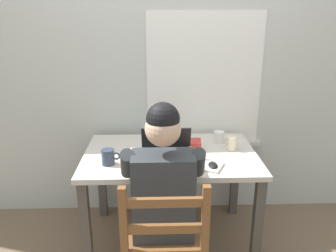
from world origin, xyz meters
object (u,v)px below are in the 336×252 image
object	(u,v)px
laptop	(167,156)
coffee_mug_white	(219,137)
desk	(170,166)
coffee_mug_dark	(108,157)
seated_person	(163,190)
book_stack_main	(190,144)
coffee_mug_spare	(232,143)
computer_mouse	(213,165)

from	to	relation	value
laptop	coffee_mug_white	xyz separation A→B (m)	(0.41, 0.36, -0.01)
desk	coffee_mug_dark	world-z (taller)	coffee_mug_dark
seated_person	laptop	xyz separation A→B (m)	(0.03, 0.29, 0.09)
coffee_mug_white	book_stack_main	bearing A→B (deg)	-153.56
laptop	coffee_mug_spare	size ratio (longest dim) A/B	2.92
laptop	book_stack_main	bearing A→B (deg)	54.11
computer_mouse	coffee_mug_dark	world-z (taller)	coffee_mug_dark
seated_person	coffee_mug_white	bearing A→B (deg)	55.90
computer_mouse	laptop	bearing A→B (deg)	165.43
seated_person	desk	bearing A→B (deg)	82.44
desk	coffee_mug_spare	size ratio (longest dim) A/B	10.79
desk	coffee_mug_dark	bearing A→B (deg)	-157.25
computer_mouse	book_stack_main	size ratio (longest dim) A/B	0.59
coffee_mug_spare	computer_mouse	bearing A→B (deg)	-122.02
desk	coffee_mug_white	distance (m)	0.45
coffee_mug_spare	book_stack_main	xyz separation A→B (m)	(-0.30, 0.03, -0.02)
seated_person	book_stack_main	xyz separation A→B (m)	(0.20, 0.53, 0.07)
laptop	coffee_mug_spare	distance (m)	0.53
laptop	book_stack_main	xyz separation A→B (m)	(0.18, 0.24, -0.02)
laptop	coffee_mug_dark	world-z (taller)	laptop
coffee_mug_white	book_stack_main	distance (m)	0.26
desk	laptop	world-z (taller)	laptop
computer_mouse	desk	bearing A→B (deg)	136.69
coffee_mug_dark	coffee_mug_spare	xyz separation A→B (m)	(0.86, 0.22, -0.00)
computer_mouse	coffee_mug_spare	distance (m)	0.35
coffee_mug_dark	book_stack_main	xyz separation A→B (m)	(0.56, 0.24, -0.02)
coffee_mug_white	coffee_mug_spare	distance (m)	0.16
laptop	computer_mouse	bearing A→B (deg)	-14.57
desk	seated_person	distance (m)	0.47
laptop	coffee_mug_white	distance (m)	0.55
coffee_mug_spare	laptop	bearing A→B (deg)	-155.65
coffee_mug_spare	book_stack_main	bearing A→B (deg)	175.31
desk	book_stack_main	size ratio (longest dim) A/B	7.15
coffee_mug_dark	coffee_mug_spare	size ratio (longest dim) A/B	1.08
book_stack_main	coffee_mug_white	bearing A→B (deg)	26.44
seated_person	computer_mouse	distance (m)	0.39
seated_person	coffee_mug_spare	xyz separation A→B (m)	(0.51, 0.51, 0.09)
coffee_mug_white	coffee_mug_spare	bearing A→B (deg)	-64.39
seated_person	coffee_mug_white	size ratio (longest dim) A/B	10.43
seated_person	coffee_mug_dark	distance (m)	0.46
coffee_mug_dark	book_stack_main	bearing A→B (deg)	23.66
computer_mouse	coffee_mug_spare	world-z (taller)	coffee_mug_spare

